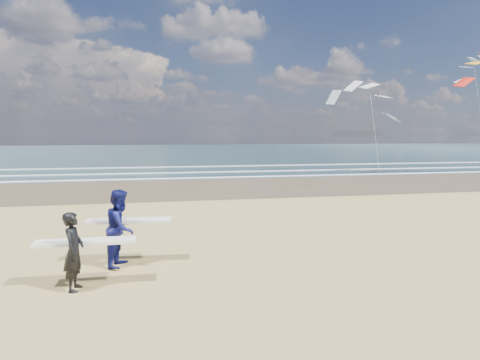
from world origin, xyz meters
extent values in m
cube|color=#463925|center=(20.00, 18.00, 0.01)|extent=(220.00, 12.00, 0.01)
cube|color=#193237|center=(20.00, 72.00, 0.01)|extent=(220.00, 100.00, 0.02)
cube|color=white|center=(20.00, 22.80, 0.05)|extent=(220.00, 0.50, 0.05)
cube|color=white|center=(20.00, 27.50, 0.05)|extent=(220.00, 0.50, 0.05)
cube|color=white|center=(20.00, 34.00, 0.05)|extent=(220.00, 0.50, 0.05)
imported|color=black|center=(-1.32, 0.17, 0.86)|extent=(0.48, 0.67, 1.72)
cube|color=white|center=(-1.12, 0.52, 0.97)|extent=(2.21, 0.56, 0.07)
imported|color=#0D104A|center=(-0.44, 1.76, 0.99)|extent=(0.99, 1.14, 1.98)
cube|color=white|center=(-0.24, 2.11, 1.10)|extent=(2.24, 0.71, 0.07)
cube|color=slate|center=(18.09, 21.29, 0.05)|extent=(0.12, 0.12, 0.10)
camera|label=1|loc=(0.34, -9.35, 3.38)|focal=32.00mm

